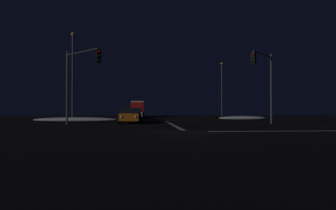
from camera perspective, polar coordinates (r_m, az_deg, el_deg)
The scene contains 16 objects.
ground at distance 18.91m, azimuth 3.39°, elevation -5.15°, with size 120.00×120.00×0.10m, color black.
stop_line_north at distance 27.97m, azimuth 0.80°, elevation -3.68°, with size 0.35×15.74×0.01m.
centre_line_ns at distance 39.53m, azimuth -0.76°, elevation -2.87°, with size 22.00×0.15×0.01m.
crosswalk_bar_east at distance 22.15m, azimuth 27.87°, elevation -4.29°, with size 15.74×0.40×0.01m.
snow_bank_left_curb at distance 34.28m, azimuth -16.92°, elevation -2.67°, with size 8.84×1.50×0.56m.
snow_bank_right_curb at distance 40.10m, azimuth 13.71°, elevation -2.41°, with size 6.09×1.50×0.59m.
sedan_orange at distance 30.11m, azimuth -7.17°, elevation -1.95°, with size 2.02×4.33×1.57m.
sedan_blue at distance 35.48m, azimuth -6.94°, elevation -1.80°, with size 2.02×4.33×1.57m.
sedan_green at distance 41.56m, azimuth -6.38°, elevation -1.67°, with size 2.02×4.33×1.57m.
sedan_silver at distance 47.65m, azimuth -5.84°, elevation -1.58°, with size 2.02×4.33×1.57m.
sedan_black at distance 53.76m, azimuth -6.09°, elevation -1.51°, with size 2.02×4.33×1.57m.
box_truck at distance 60.42m, azimuth -5.74°, elevation -0.58°, with size 2.68×8.28×3.08m.
traffic_signal_ne at distance 29.43m, azimuth 17.56°, elevation 5.47°, with size 3.04×3.04×6.72m.
traffic_signal_nw at distance 27.65m, azimuth -16.27°, elevation 5.86°, with size 3.55×3.55×6.64m.
streetlamp_right_far at distance 51.21m, azimuth 10.02°, elevation 3.53°, with size 0.44×0.44×9.24m.
streetlamp_left_near at distance 34.54m, azimuth -17.39°, elevation 6.13°, with size 0.44×0.44×9.72m.
Camera 1 is at (-2.59, -18.68, 1.34)m, focal length 32.59 mm.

